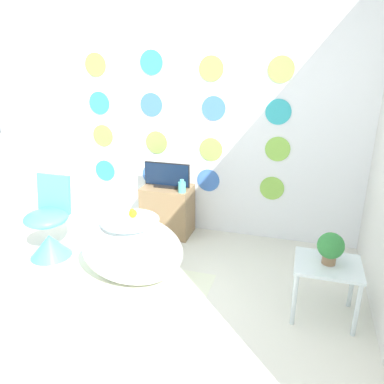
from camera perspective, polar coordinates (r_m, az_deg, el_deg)
The scene contains 11 objects.
ground_plane at distance 2.68m, azimuth -16.05°, elevation -23.05°, with size 12.00×12.00×0.00m, color silver.
wall_back_dotted at distance 3.85m, azimuth -1.34°, elevation 12.61°, with size 4.60×0.05×2.60m.
rug at distance 3.25m, azimuth -10.05°, elevation -13.77°, with size 1.37×0.72×0.01m.
bathtub at distance 3.17m, azimuth -9.17°, elevation -8.62°, with size 0.88×0.58×0.57m.
rubber_duck at distance 3.04m, azimuth -9.02°, elevation -3.16°, with size 0.07×0.07×0.08m.
chair at distance 3.76m, azimuth -20.96°, elevation -5.58°, with size 0.40×0.40×0.76m.
tv_cabinet at distance 3.96m, azimuth -3.72°, elevation -2.78°, with size 0.50×0.34×0.53m.
tv at distance 3.83m, azimuth -3.84°, elevation 2.39°, with size 0.48×0.12×0.25m.
vase at distance 3.68m, azimuth -1.55°, elevation 0.80°, with size 0.08×0.08×0.13m.
side_table at distance 2.86m, azimuth 19.87°, elevation -11.45°, with size 0.45×0.38×0.43m.
potted_plant_left at distance 2.77m, azimuth 20.37°, elevation -7.83°, with size 0.18×0.18×0.23m.
Camera 1 is at (1.19, -1.59, 1.80)m, focal length 35.00 mm.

